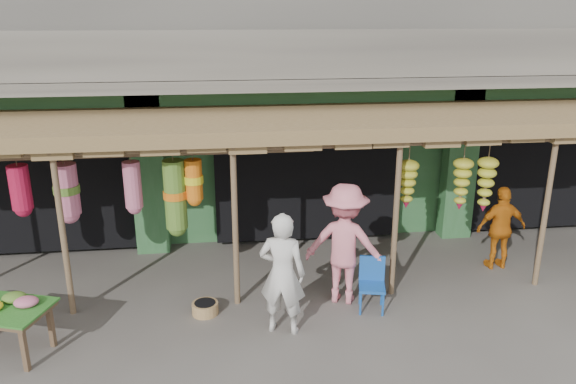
{
  "coord_description": "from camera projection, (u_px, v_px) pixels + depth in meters",
  "views": [
    {
      "loc": [
        -1.7,
        -8.11,
        4.42
      ],
      "look_at": [
        -0.54,
        1.0,
        1.41
      ],
      "focal_mm": 35.0,
      "sensor_mm": 36.0,
      "label": 1
    }
  ],
  "objects": [
    {
      "name": "ground",
      "position": [
        328.0,
        291.0,
        9.23
      ],
      "size": [
        80.0,
        80.0,
        0.0
      ],
      "primitive_type": "plane",
      "color": "#514C47",
      "rests_on": "ground"
    },
    {
      "name": "building",
      "position": [
        290.0,
        57.0,
        12.77
      ],
      "size": [
        16.4,
        6.8,
        7.0
      ],
      "color": "gray",
      "rests_on": "ground"
    },
    {
      "name": "awning",
      "position": [
        311.0,
        128.0,
        9.16
      ],
      "size": [
        14.0,
        2.7,
        2.79
      ],
      "color": "brown",
      "rests_on": "ground"
    },
    {
      "name": "blue_chair",
      "position": [
        372.0,
        281.0,
        8.58
      ],
      "size": [
        0.47,
        0.48,
        0.82
      ],
      "rotation": [
        0.0,
        0.0,
        -0.22
      ],
      "color": "#1950A3",
      "rests_on": "ground"
    },
    {
      "name": "basket_right",
      "position": [
        205.0,
        308.0,
        8.51
      ],
      "size": [
        0.52,
        0.52,
        0.18
      ],
      "primitive_type": "cylinder",
      "rotation": [
        0.0,
        0.0,
        -0.36
      ],
      "color": "#A0864A",
      "rests_on": "ground"
    },
    {
      "name": "person_front",
      "position": [
        282.0,
        274.0,
        7.82
      ],
      "size": [
        0.76,
        0.61,
        1.8
      ],
      "primitive_type": "imported",
      "rotation": [
        0.0,
        0.0,
        2.83
      ],
      "color": "silver",
      "rests_on": "ground"
    },
    {
      "name": "person_vendor",
      "position": [
        501.0,
        228.0,
        9.85
      ],
      "size": [
        0.89,
        0.38,
        1.51
      ],
      "primitive_type": "imported",
      "rotation": [
        0.0,
        0.0,
        3.15
      ],
      "color": "#CC6B13",
      "rests_on": "ground"
    },
    {
      "name": "person_shopper",
      "position": [
        345.0,
        244.0,
        8.66
      ],
      "size": [
        1.42,
        1.12,
        1.93
      ],
      "primitive_type": "imported",
      "rotation": [
        0.0,
        0.0,
        2.77
      ],
      "color": "pink",
      "rests_on": "ground"
    }
  ]
}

